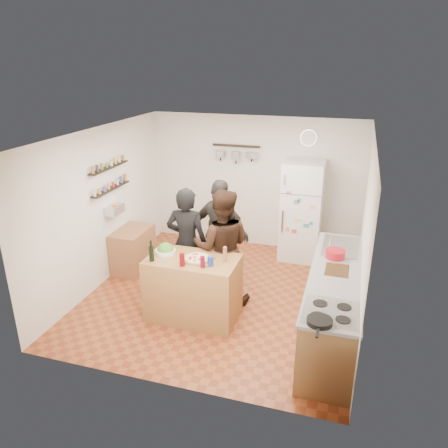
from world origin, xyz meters
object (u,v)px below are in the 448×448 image
(counter_run, at_px, (333,304))
(wall_clock, at_px, (309,138))
(pepper_mill, at_px, (225,255))
(person_left, at_px, (187,243))
(prep_island, at_px, (193,288))
(skillet, at_px, (320,321))
(red_bowl, at_px, (335,254))
(wine_bottle, at_px, (152,254))
(person_center, at_px, (222,247))
(salt_canister, at_px, (210,261))
(fridge, at_px, (302,211))
(salad_bowl, at_px, (166,252))
(person_back, at_px, (220,233))
(side_table, at_px, (133,250))

(counter_run, bearing_deg, wall_clock, 105.92)
(pepper_mill, height_order, person_left, person_left)
(prep_island, bearing_deg, skillet, -30.70)
(counter_run, bearing_deg, red_bowl, 96.40)
(wine_bottle, distance_m, person_center, 1.08)
(skillet, relative_size, wall_clock, 0.90)
(salt_canister, distance_m, fridge, 2.70)
(pepper_mill, xyz_separation_m, salt_canister, (-0.15, -0.17, -0.02))
(salt_canister, height_order, counter_run, salt_canister)
(salad_bowl, xyz_separation_m, fridge, (1.58, 2.39, -0.04))
(salt_canister, height_order, person_left, person_left)
(red_bowl, bearing_deg, person_back, 163.85)
(person_back, height_order, skillet, person_back)
(person_center, height_order, wall_clock, wall_clock)
(person_back, bearing_deg, wine_bottle, 83.20)
(salad_bowl, bearing_deg, pepper_mill, 0.00)
(person_left, xyz_separation_m, side_table, (-1.22, 0.52, -0.50))
(person_center, bearing_deg, salad_bowl, 22.98)
(fridge, relative_size, side_table, 2.25)
(counter_run, relative_size, fridge, 1.46)
(skillet, relative_size, red_bowl, 1.01)
(person_left, distance_m, fridge, 2.37)
(prep_island, xyz_separation_m, skillet, (1.81, -1.07, 0.49))
(skillet, bearing_deg, salt_canister, 147.70)
(skillet, bearing_deg, person_left, 142.02)
(red_bowl, bearing_deg, side_table, 171.41)
(wine_bottle, distance_m, side_table, 1.79)
(person_left, xyz_separation_m, fridge, (1.47, 1.86, 0.04))
(skillet, bearing_deg, wine_bottle, 159.70)
(person_left, distance_m, wall_clock, 2.93)
(wine_bottle, xyz_separation_m, salt_canister, (0.80, 0.10, -0.04))
(person_left, bearing_deg, side_table, -26.36)
(pepper_mill, distance_m, salt_canister, 0.23)
(salt_canister, relative_size, counter_run, 0.05)
(person_left, distance_m, skillet, 2.69)
(prep_island, distance_m, wall_clock, 3.45)
(wine_bottle, xyz_separation_m, fridge, (1.66, 2.66, -0.11))
(red_bowl, bearing_deg, person_center, -178.46)
(red_bowl, xyz_separation_m, side_table, (-3.39, 0.51, -0.61))
(salad_bowl, relative_size, fridge, 0.15)
(person_center, height_order, counter_run, person_center)
(salad_bowl, distance_m, pepper_mill, 0.87)
(salt_canister, height_order, wall_clock, wall_clock)
(salt_canister, height_order, red_bowl, salt_canister)
(person_back, xyz_separation_m, side_table, (-1.58, -0.01, -0.50))
(prep_island, xyz_separation_m, pepper_mill, (0.45, 0.05, 0.54))
(prep_island, bearing_deg, person_back, 87.25)
(wine_bottle, xyz_separation_m, counter_run, (2.41, 0.36, -0.56))
(counter_run, xyz_separation_m, skillet, (-0.10, -1.21, 0.50))
(counter_run, xyz_separation_m, side_table, (-3.44, 0.96, -0.09))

